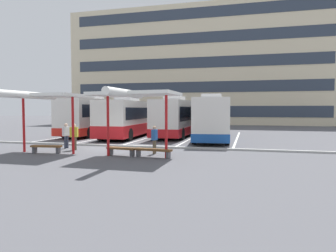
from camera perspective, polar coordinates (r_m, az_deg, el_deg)
ground_plane at (r=19.95m, az=-10.29°, el=-4.03°), size 160.00×160.00×0.00m
terminal_building at (r=55.58m, az=5.96°, el=10.51°), size 43.74×11.67×21.99m
coach_bus_0 at (r=30.62m, az=-12.70°, el=1.75°), size 2.81×10.96×3.77m
coach_bus_1 at (r=28.63m, az=-6.53°, el=1.36°), size 3.25×12.30×3.51m
coach_bus_2 at (r=28.18m, az=1.84°, el=1.50°), size 2.59×10.25×3.58m
coach_bus_3 at (r=25.65m, az=8.02°, el=1.38°), size 3.64×11.42×3.61m
lane_stripe_0 at (r=30.94m, az=-16.15°, el=-1.57°), size 0.16×14.00×0.01m
lane_stripe_1 at (r=29.22m, az=-9.87°, el=-1.76°), size 0.16×14.00×0.01m
lane_stripe_2 at (r=27.89m, az=-2.89°, el=-1.95°), size 0.16×14.00×0.01m
lane_stripe_3 at (r=27.01m, az=4.66°, el=-2.12°), size 0.16×14.00×0.01m
lane_stripe_4 at (r=26.63m, az=12.57°, el=-2.26°), size 0.16×14.00×0.01m
waiting_shelter_0 at (r=18.42m, az=-21.86°, el=4.98°), size 4.18×5.21×3.37m
bench_0 at (r=18.62m, az=-21.49°, el=-3.67°), size 1.75×0.61×0.45m
waiting_shelter_1 at (r=15.76m, az=-6.22°, el=5.65°), size 4.19×5.14×3.40m
bench_1 at (r=16.58m, az=-8.59°, el=-4.31°), size 1.65×0.64×0.45m
bench_2 at (r=15.85m, az=-2.76°, el=-4.59°), size 2.03×0.69×0.45m
platform_kerb at (r=20.72m, az=-9.30°, el=-3.59°), size 44.00×0.24×0.12m
waiting_passenger_0 at (r=17.13m, az=-2.50°, el=-2.22°), size 0.25×0.46×1.54m
waiting_passenger_1 at (r=19.48m, az=-16.92°, el=-1.58°), size 0.50×0.31×1.60m
waiting_passenger_2 at (r=20.60m, az=-18.24°, el=-1.40°), size 0.34×0.50×1.58m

